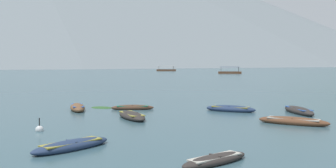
% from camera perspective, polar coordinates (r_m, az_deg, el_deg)
% --- Properties ---
extents(ground_plane, '(6000.00, 6000.00, 0.00)m').
position_cam_1_polar(ground_plane, '(1505.88, -2.66, 3.09)').
color(ground_plane, '#385660').
extents(mountain_2, '(1101.98, 1101.98, 356.86)m').
position_cam_1_polar(mountain_2, '(1339.90, -5.52, 10.71)').
color(mountain_2, '#56665B').
rests_on(mountain_2, ground).
extents(mountain_3, '(1386.65, 1386.65, 356.07)m').
position_cam_1_polar(mountain_3, '(1722.44, 17.70, 8.89)').
color(mountain_3, '#56665B').
rests_on(mountain_3, ground).
extents(rowboat_1, '(3.41, 3.48, 0.49)m').
position_cam_1_polar(rowboat_1, '(16.78, -14.46, -9.06)').
color(rowboat_1, navy).
rests_on(rowboat_1, ground).
extents(rowboat_2, '(3.07, 2.55, 0.41)m').
position_cam_1_polar(rowboat_2, '(14.16, 7.20, -11.39)').
color(rowboat_2, '#2D2826').
rests_on(rowboat_2, ground).
extents(rowboat_4, '(4.13, 3.15, 0.56)m').
position_cam_1_polar(rowboat_4, '(23.89, 18.54, -5.41)').
color(rowboat_4, brown).
rests_on(rowboat_4, ground).
extents(rowboat_5, '(3.99, 2.94, 0.57)m').
position_cam_1_polar(rowboat_5, '(29.08, 9.50, -3.76)').
color(rowboat_5, navy).
rests_on(rowboat_5, ground).
extents(rowboat_7, '(2.00, 3.89, 0.65)m').
position_cam_1_polar(rowboat_7, '(30.12, -13.62, -3.52)').
color(rowboat_7, brown).
rests_on(rowboat_7, ground).
extents(rowboat_8, '(1.33, 4.29, 0.59)m').
position_cam_1_polar(rowboat_8, '(29.20, 19.29, -3.86)').
color(rowboat_8, '#2D2826').
rests_on(rowboat_8, ground).
extents(rowboat_9, '(2.60, 4.13, 0.56)m').
position_cam_1_polar(rowboat_9, '(25.08, -5.55, -4.85)').
color(rowboat_9, '#2D2826').
rests_on(rowboat_9, ground).
extents(rowboat_10, '(3.41, 0.91, 0.47)m').
position_cam_1_polar(rowboat_10, '(29.88, -5.43, -3.60)').
color(rowboat_10, '#4C3323').
rests_on(rowboat_10, ground).
extents(ferry_0, '(8.29, 4.37, 2.54)m').
position_cam_1_polar(ferry_0, '(131.23, 9.39, 1.77)').
color(ferry_0, brown).
rests_on(ferry_0, ground).
extents(ferry_2, '(8.89, 3.70, 2.54)m').
position_cam_1_polar(ferry_2, '(172.26, -0.29, 2.15)').
color(ferry_2, brown).
rests_on(ferry_2, ground).
extents(mooring_buoy, '(0.43, 0.43, 0.85)m').
position_cam_1_polar(mooring_buoy, '(21.56, -18.99, -6.56)').
color(mooring_buoy, silver).
rests_on(mooring_buoy, ground).
extents(weed_patch_3, '(2.39, 2.20, 0.14)m').
position_cam_1_polar(weed_patch_3, '(31.40, -10.04, -3.58)').
color(weed_patch_3, '#2D5628').
rests_on(weed_patch_3, ground).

